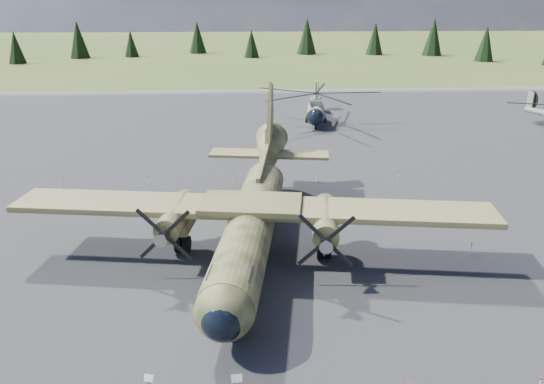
{
  "coord_description": "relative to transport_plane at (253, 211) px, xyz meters",
  "views": [
    {
      "loc": [
        0.95,
        -31.97,
        16.71
      ],
      "look_at": [
        2.89,
        2.0,
        4.15
      ],
      "focal_mm": 35.0,
      "sensor_mm": 36.0,
      "label": 1
    }
  ],
  "objects": [
    {
      "name": "ground",
      "position": [
        -1.58,
        -1.4,
        -3.0
      ],
      "size": [
        500.0,
        500.0,
        0.0
      ],
      "primitive_type": "plane",
      "color": "brown",
      "rests_on": "ground"
    },
    {
      "name": "apron",
      "position": [
        -1.58,
        8.6,
        -3.0
      ],
      "size": [
        120.0,
        120.0,
        0.04
      ],
      "primitive_type": "cube",
      "color": "#58595D",
      "rests_on": "ground"
    },
    {
      "name": "transport_plane",
      "position": [
        0.0,
        0.0,
        0.0
      ],
      "size": [
        31.7,
        28.59,
        10.43
      ],
      "rotation": [
        0.0,
        0.0,
        -0.14
      ],
      "color": "#343C20",
      "rests_on": "ground"
    },
    {
      "name": "helicopter_near",
      "position": [
        9.57,
        38.79,
        0.22
      ],
      "size": [
        20.11,
        22.06,
        4.54
      ],
      "rotation": [
        0.0,
        0.0,
        -0.14
      ],
      "color": "gray",
      "rests_on": "ground"
    },
    {
      "name": "info_placard_left",
      "position": [
        -5.08,
        -13.56,
        -2.54
      ],
      "size": [
        0.47,
        0.3,
        0.69
      ],
      "rotation": [
        0.0,
        0.0,
        -0.28
      ],
      "color": "gray",
      "rests_on": "ground"
    },
    {
      "name": "info_placard_right",
      "position": [
        -1.11,
        -13.88,
        -2.48
      ],
      "size": [
        0.51,
        0.25,
        0.78
      ],
      "rotation": [
        0.0,
        0.0,
        0.09
      ],
      "color": "gray",
      "rests_on": "ground"
    },
    {
      "name": "barrier_fence",
      "position": [
        -2.04,
        -1.48,
        -2.49
      ],
      "size": [
        33.12,
        29.62,
        0.85
      ],
      "color": "white",
      "rests_on": "ground"
    },
    {
      "name": "treeline",
      "position": [
        4.55,
        2.23,
        1.88
      ],
      "size": [
        286.23,
        285.66,
        10.99
      ],
      "color": "black",
      "rests_on": "ground"
    }
  ]
}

